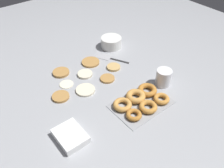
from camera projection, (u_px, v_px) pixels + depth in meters
ground_plane at (99, 87)px, 1.38m from camera, size 3.00×3.00×0.00m
pancake_0 at (66, 84)px, 1.39m from camera, size 0.08×0.08×0.01m
pancake_1 at (85, 74)px, 1.46m from camera, size 0.09×0.09×0.01m
pancake_2 at (114, 67)px, 1.51m from camera, size 0.09×0.09×0.01m
pancake_3 at (61, 72)px, 1.47m from camera, size 0.10×0.10×0.02m
pancake_4 at (107, 79)px, 1.42m from camera, size 0.09×0.09×0.01m
pancake_5 at (91, 62)px, 1.55m from camera, size 0.12×0.12×0.01m
pancake_6 at (85, 90)px, 1.34m from camera, size 0.11×0.11×0.01m
pancake_7 at (61, 97)px, 1.30m from camera, size 0.10×0.10×0.01m
donut_tray at (141, 101)px, 1.26m from camera, size 0.31×0.22×0.04m
batter_bowl at (111, 42)px, 1.69m from camera, size 0.15×0.15×0.07m
container_stack at (70, 136)px, 1.08m from camera, size 0.12×0.15×0.04m
paper_cup at (164, 78)px, 1.36m from camera, size 0.09×0.09×0.10m
spatula at (107, 57)px, 1.60m from camera, size 0.14×0.23×0.01m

